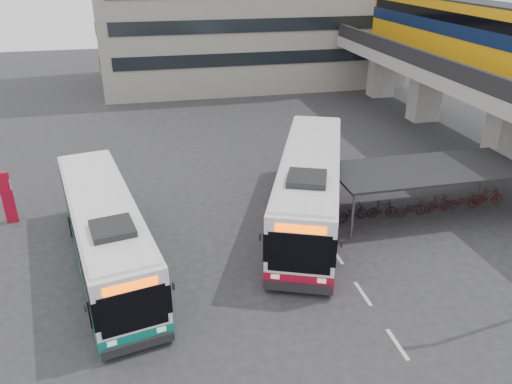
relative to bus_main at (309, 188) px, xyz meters
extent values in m
plane|color=#28282B|center=(-2.29, -3.54, -1.82)|extent=(120.00, 120.00, 0.00)
cube|color=gray|center=(14.71, 4.46, 0.48)|extent=(2.20, 1.60, 4.60)
cube|color=gray|center=(14.71, 14.46, 0.48)|extent=(2.20, 1.60, 4.60)
cube|color=gray|center=(14.71, 22.46, 0.48)|extent=(2.20, 1.60, 4.60)
cube|color=gray|center=(14.71, 8.46, 3.23)|extent=(8.00, 32.00, 0.90)
cube|color=black|center=(10.96, 8.46, 4.23)|extent=(0.35, 32.00, 1.10)
cube|color=orange|center=(14.71, 12.42, 5.78)|extent=(2.90, 20.00, 3.90)
cube|color=#0A1738|center=(14.71, 12.42, 5.98)|extent=(2.98, 20.02, 0.90)
cube|color=black|center=(14.71, 12.42, 6.78)|extent=(2.96, 19.20, 0.70)
cube|color=black|center=(14.71, 12.42, 7.73)|extent=(2.70, 19.60, 0.25)
cylinder|color=#595B60|center=(1.41, 1.26, -0.62)|extent=(0.12, 0.12, 2.40)
cylinder|color=#595B60|center=(11.01, 1.26, -0.62)|extent=(0.12, 0.12, 2.40)
cylinder|color=#595B60|center=(1.41, -2.34, -0.62)|extent=(0.12, 0.12, 2.40)
cube|color=black|center=(6.21, -0.54, 0.66)|extent=(10.00, 4.00, 0.12)
imported|color=black|center=(2.21, -0.54, -1.36)|extent=(1.71, 0.60, 0.90)
imported|color=black|center=(3.81, -0.54, -1.32)|extent=(1.66, 0.47, 1.00)
imported|color=black|center=(5.41, -0.54, -1.36)|extent=(1.72, 0.60, 0.90)
imported|color=black|center=(7.01, -0.54, -1.32)|extent=(1.66, 0.47, 1.00)
imported|color=#350C0F|center=(8.61, -0.54, -1.36)|extent=(1.71, 0.60, 0.90)
imported|color=#3F0C0F|center=(10.21, -0.54, -1.32)|extent=(1.66, 0.47, 1.00)
cube|color=beige|center=(0.21, -9.54, -1.81)|extent=(0.15, 1.60, 0.01)
cube|color=beige|center=(0.21, -6.54, -1.81)|extent=(0.15, 1.60, 0.01)
cube|color=beige|center=(0.21, -3.54, -1.81)|extent=(0.15, 1.60, 0.01)
cube|color=white|center=(0.01, 0.02, 0.19)|extent=(7.48, 13.28, 3.02)
cube|color=maroon|center=(0.01, 0.02, -1.21)|extent=(7.54, 13.33, 0.82)
cube|color=black|center=(0.01, 0.02, 0.33)|extent=(7.55, 13.32, 1.26)
cube|color=#F44E00|center=(-2.43, -6.10, 1.31)|extent=(1.85, 0.80, 0.33)
cube|color=black|center=(-1.21, -3.04, 1.94)|extent=(2.21, 2.25, 0.31)
cylinder|color=black|center=(-2.78, -3.41, -1.27)|extent=(0.71, 1.14, 1.10)
cylinder|color=black|center=(2.60, 2.96, -1.27)|extent=(0.71, 1.14, 1.10)
cube|color=white|center=(-9.92, -2.09, 0.01)|extent=(4.85, 12.26, 2.75)
cube|color=#0C6D60|center=(-9.92, -2.09, -1.27)|extent=(4.89, 12.31, 0.75)
cube|color=black|center=(-9.92, -2.09, 0.13)|extent=(4.91, 12.29, 1.15)
cube|color=#F44E00|center=(-8.74, -7.98, 1.03)|extent=(1.77, 0.43, 0.30)
cube|color=black|center=(-9.33, -5.04, 1.60)|extent=(1.81, 1.87, 0.28)
cylinder|color=black|center=(-10.34, -6.09, -1.32)|extent=(0.49, 1.04, 1.00)
cylinder|color=black|center=(-9.40, 1.43, -1.32)|extent=(0.49, 1.04, 1.00)
imported|color=black|center=(-8.62, -5.92, -0.95)|extent=(0.66, 0.75, 1.72)
cube|color=maroon|center=(-14.97, 3.12, -0.42)|extent=(0.58, 0.30, 2.78)
cube|color=white|center=(-14.97, 3.12, 0.30)|extent=(0.60, 0.19, 0.56)
camera|label=1|loc=(-7.70, -21.72, 10.71)|focal=35.00mm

